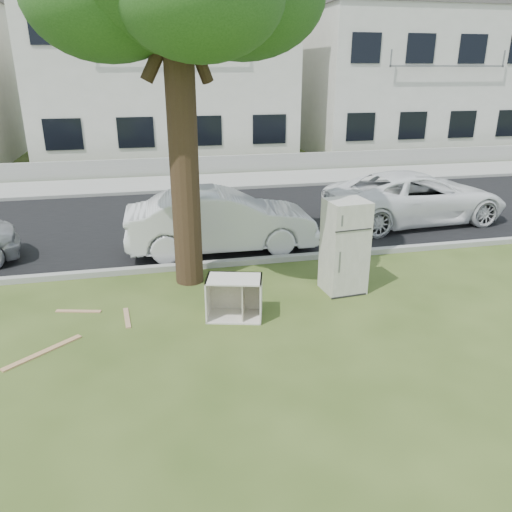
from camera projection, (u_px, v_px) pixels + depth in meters
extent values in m
plane|color=#344619|center=(224.00, 320.00, 8.42)|extent=(120.00, 120.00, 0.00)
cube|color=black|center=(190.00, 221.00, 13.90)|extent=(120.00, 7.00, 0.01)
cube|color=gray|center=(206.00, 267.00, 10.66)|extent=(120.00, 0.18, 0.12)
cube|color=gray|center=(180.00, 192.00, 17.15)|extent=(120.00, 0.18, 0.12)
cube|color=gray|center=(177.00, 183.00, 18.47)|extent=(120.00, 2.80, 0.01)
cube|color=gray|center=(174.00, 166.00, 19.81)|extent=(120.00, 0.15, 0.70)
cylinder|color=black|center=(183.00, 150.00, 9.07)|extent=(0.54, 0.54, 5.20)
cube|color=silver|center=(163.00, 78.00, 23.15)|extent=(11.00, 8.00, 7.20)
cube|color=silver|center=(399.00, 83.00, 25.69)|extent=(10.00, 8.00, 6.60)
cube|color=#595451|center=(406.00, 10.00, 24.49)|extent=(10.20, 8.16, 0.24)
cube|color=#B3AEA1|center=(345.00, 247.00, 9.27)|extent=(0.78, 0.73, 1.76)
cube|color=white|center=(234.00, 298.00, 8.40)|extent=(1.04, 0.79, 0.72)
cube|color=tan|center=(43.00, 352.00, 7.43)|extent=(1.04, 0.87, 0.03)
cube|color=tan|center=(78.00, 311.00, 8.70)|extent=(0.79, 0.27, 0.02)
cube|color=tan|center=(127.00, 318.00, 8.47)|extent=(0.15, 0.74, 0.02)
imported|color=silver|center=(221.00, 221.00, 11.44)|extent=(4.36, 1.61, 1.42)
imported|color=white|center=(416.00, 197.00, 13.65)|extent=(5.10, 2.63, 1.38)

